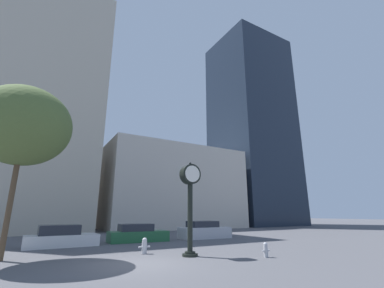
{
  "coord_description": "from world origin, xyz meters",
  "views": [
    {
      "loc": [
        -3.81,
        -10.83,
        1.97
      ],
      "look_at": [
        8.83,
        10.8,
        8.78
      ],
      "focal_mm": 24.0,
      "sensor_mm": 36.0,
      "label": 1
    }
  ],
  "objects": [
    {
      "name": "ground_plane",
      "position": [
        0.0,
        0.0,
        0.0
      ],
      "size": [
        200.0,
        200.0,
        0.0
      ],
      "primitive_type": "plane",
      "color": "#515156"
    },
    {
      "name": "building_tall_tower",
      "position": [
        -6.06,
        24.0,
        14.49
      ],
      "size": [
        15.24,
        12.0,
        28.97
      ],
      "color": "#BCB29E",
      "rests_on": "ground_plane"
    },
    {
      "name": "building_storefront_row",
      "position": [
        12.77,
        24.0,
        5.55
      ],
      "size": [
        19.34,
        12.0,
        11.11
      ],
      "color": "beige",
      "rests_on": "ground_plane"
    },
    {
      "name": "building_glass_modern",
      "position": [
        29.88,
        24.0,
        17.97
      ],
      "size": [
        12.85,
        12.0,
        35.93
      ],
      "color": "#1E2838",
      "rests_on": "ground_plane"
    },
    {
      "name": "street_clock",
      "position": [
        2.78,
        0.63,
        2.96
      ],
      "size": [
        1.02,
        0.76,
        4.57
      ],
      "color": "black",
      "rests_on": "ground_plane"
    },
    {
      "name": "car_white",
      "position": [
        -2.32,
        7.82,
        0.54
      ],
      "size": [
        4.23,
        1.98,
        1.3
      ],
      "rotation": [
        0.0,
        0.0,
        0.04
      ],
      "color": "silver",
      "rests_on": "ground_plane"
    },
    {
      "name": "car_green",
      "position": [
        2.75,
        8.28,
        0.53
      ],
      "size": [
        4.31,
        2.01,
        1.25
      ],
      "rotation": [
        0.0,
        0.0,
        -0.05
      ],
      "color": "#236038",
      "rests_on": "ground_plane"
    },
    {
      "name": "car_silver",
      "position": [
        8.34,
        7.95,
        0.59
      ],
      "size": [
        4.28,
        1.91,
        1.37
      ],
      "rotation": [
        0.0,
        0.0,
        -0.03
      ],
      "color": "#BCBCC1",
      "rests_on": "ground_plane"
    },
    {
      "name": "fire_hydrant_near",
      "position": [
        1.15,
        2.49,
        0.39
      ],
      "size": [
        0.6,
        0.26,
        0.78
      ],
      "color": "#B7B7BC",
      "rests_on": "ground_plane"
    },
    {
      "name": "fire_hydrant_far",
      "position": [
        5.7,
        -1.42,
        0.34
      ],
      "size": [
        0.47,
        0.2,
        0.66
      ],
      "color": "#B7B7BC",
      "rests_on": "ground_plane"
    },
    {
      "name": "bare_tree",
      "position": [
        -4.93,
        3.63,
        6.13
      ],
      "size": [
        4.35,
        4.35,
        8.1
      ],
      "color": "brown",
      "rests_on": "ground_plane"
    }
  ]
}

